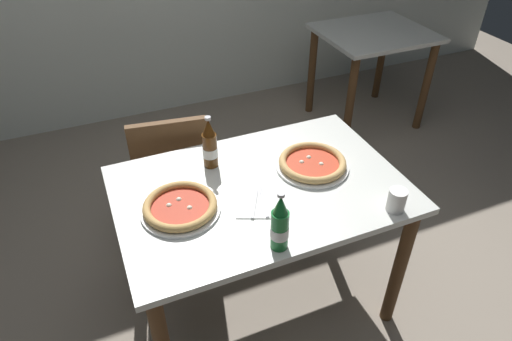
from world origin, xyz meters
TOP-DOWN VIEW (x-y plane):
  - ground_plane at (0.00, 0.00)m, footprint 8.00×8.00m
  - dining_table_main at (0.00, 0.00)m, footprint 1.20×0.80m
  - chair_behind_table at (-0.26, 0.61)m, footprint 0.45×0.45m
  - dining_table_background at (1.50, 1.36)m, footprint 0.80×0.70m
  - pizza_margherita_near at (-0.35, -0.02)m, footprint 0.31×0.31m
  - pizza_marinara_far at (0.26, 0.04)m, footprint 0.32×0.32m
  - beer_bottle_left at (-0.14, 0.23)m, footprint 0.07×0.07m
  - beer_bottle_center at (-0.07, -0.34)m, footprint 0.07×0.07m
  - napkin_with_cutlery at (-0.05, -0.10)m, footprint 0.24×0.24m
  - paper_cup at (0.43, -0.33)m, footprint 0.07×0.07m

SIDE VIEW (x-z plane):
  - ground_plane at x=0.00m, z-range 0.00..0.00m
  - chair_behind_table at x=-0.26m, z-range 0.06..0.91m
  - dining_table_background at x=1.50m, z-range 0.22..0.97m
  - dining_table_main at x=0.00m, z-range 0.26..1.01m
  - napkin_with_cutlery at x=-0.05m, z-range 0.75..0.76m
  - pizza_marinara_far at x=0.26m, z-range 0.75..0.79m
  - pizza_margherita_near at x=-0.35m, z-range 0.75..0.79m
  - paper_cup at x=0.43m, z-range 0.75..0.84m
  - beer_bottle_left at x=-0.14m, z-range 0.73..0.98m
  - beer_bottle_center at x=-0.07m, z-range 0.73..0.98m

